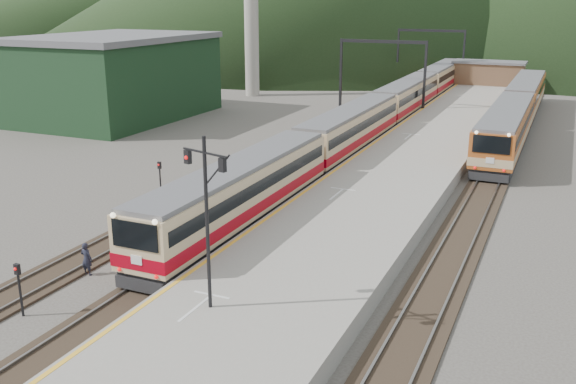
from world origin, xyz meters
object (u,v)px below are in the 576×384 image
at_px(worker, 86,259).
at_px(second_train, 517,109).
at_px(main_train, 383,112).
at_px(signal_mast, 206,206).

bearing_deg(worker, second_train, -109.07).
distance_m(second_train, worker, 45.83).
xyz_separation_m(main_train, signal_mast, (4.27, -39.28, 3.15)).
bearing_deg(second_train, main_train, -151.82).
xyz_separation_m(second_train, worker, (-15.10, -43.25, -1.27)).
bearing_deg(main_train, signal_mast, -83.80).
distance_m(main_train, second_train, 13.05).
distance_m(main_train, signal_mast, 39.64).
distance_m(second_train, signal_mast, 46.12).
relative_size(second_train, signal_mast, 6.15).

